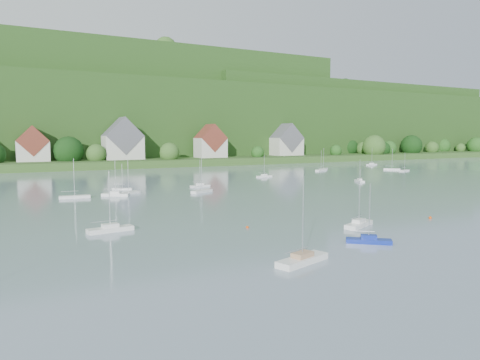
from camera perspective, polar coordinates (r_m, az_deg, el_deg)
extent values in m
cube|color=#345720|center=(208.35, -16.77, 2.25)|extent=(600.00, 60.00, 3.00)
cube|color=#1D3F14|center=(282.12, -19.83, 6.73)|extent=(620.00, 160.00, 40.00)
cube|color=#1D3F14|center=(279.11, -17.69, 8.45)|extent=(240.00, 130.00, 60.00)
cube|color=#1D3F14|center=(327.41, 9.89, 7.12)|extent=(200.00, 110.00, 48.00)
sphere|color=#1A5218|center=(327.45, 24.43, 3.96)|extent=(10.24, 10.24, 10.24)
sphere|color=#315B21|center=(258.68, 16.74, 4.11)|extent=(12.88, 12.88, 12.88)
sphere|color=black|center=(270.19, 13.77, 4.08)|extent=(10.46, 10.46, 10.46)
sphere|color=#1A5218|center=(246.70, 12.13, 3.68)|extent=(6.45, 6.45, 6.45)
sphere|color=#315B21|center=(330.98, 26.32, 3.68)|extent=(6.37, 6.37, 6.37)
sphere|color=black|center=(275.90, 16.29, 4.06)|extent=(10.68, 10.68, 10.68)
sphere|color=black|center=(289.43, 21.03, 4.11)|extent=(12.85, 12.85, 12.85)
sphere|color=#315B21|center=(191.09, -17.87, 3.19)|extent=(8.19, 8.19, 8.19)
sphere|color=#315B21|center=(274.67, 17.11, 4.01)|extent=(10.50, 10.50, 10.50)
sphere|color=black|center=(269.56, 17.84, 3.80)|extent=(8.05, 8.05, 8.05)
sphere|color=#315B21|center=(214.65, -4.00, 4.02)|extent=(12.16, 12.16, 12.16)
sphere|color=#315B21|center=(194.68, -8.99, 3.48)|extent=(8.73, 8.73, 8.73)
sphere|color=#1A5218|center=(306.20, 23.40, 3.77)|extent=(7.74, 7.74, 7.74)
sphere|color=#1A5218|center=(275.33, 18.48, 3.86)|extent=(8.84, 8.84, 8.84)
sphere|color=#1A5218|center=(333.98, 27.89, 3.89)|extent=(11.28, 11.28, 11.28)
sphere|color=#1A5218|center=(214.95, 2.26, 3.52)|extent=(6.24, 6.24, 6.24)
sphere|color=black|center=(237.18, 5.23, 3.84)|extent=(8.16, 8.16, 8.16)
sphere|color=#315B21|center=(269.71, 15.42, 3.87)|extent=(8.09, 8.09, 8.09)
sphere|color=#315B21|center=(304.74, 23.29, 3.79)|extent=(8.14, 8.14, 8.14)
sphere|color=black|center=(192.01, -21.02, 3.46)|extent=(11.92, 11.92, 11.92)
sphere|color=#1A5218|center=(275.22, -11.04, 15.42)|extent=(12.83, 12.83, 12.83)
sphere|color=#1A5218|center=(290.69, -20.01, 14.65)|extent=(12.73, 12.73, 12.73)
sphere|color=#1A5218|center=(281.58, -1.50, 15.24)|extent=(11.50, 11.50, 11.50)
sphere|color=#1A5218|center=(300.47, -8.17, 14.68)|extent=(14.65, 14.65, 14.65)
sphere|color=#315B21|center=(252.88, -9.47, 16.30)|extent=(11.95, 11.95, 11.95)
sphere|color=#1A5218|center=(294.13, 5.56, 14.74)|extent=(9.76, 9.76, 9.76)
sphere|color=black|center=(254.48, -19.90, 15.83)|extent=(8.21, 8.21, 8.21)
sphere|color=#315B21|center=(275.93, -24.74, 14.97)|extent=(12.24, 12.24, 12.24)
sphere|color=#315B21|center=(295.14, 4.25, 14.70)|extent=(9.00, 9.00, 9.00)
sphere|color=#1A5218|center=(301.25, 0.44, 14.49)|extent=(8.03, 8.03, 8.03)
sphere|color=#315B21|center=(342.03, 11.87, 11.32)|extent=(9.52, 9.52, 9.52)
sphere|color=#315B21|center=(380.83, 18.48, 10.55)|extent=(9.12, 9.12, 9.12)
sphere|color=#315B21|center=(299.85, 0.31, 12.45)|extent=(14.97, 14.97, 14.97)
sphere|color=black|center=(310.17, 13.27, 11.83)|extent=(7.52, 7.52, 7.52)
sphere|color=#1A5218|center=(287.88, -3.37, 12.55)|extent=(9.78, 9.78, 9.78)
sphere|color=#1A5218|center=(306.15, 3.88, 12.20)|extent=(12.02, 12.02, 12.02)
sphere|color=black|center=(300.89, 8.82, 12.25)|extent=(11.57, 11.57, 11.57)
sphere|color=#1A5218|center=(281.21, 7.88, 12.78)|extent=(12.65, 12.65, 12.65)
sphere|color=#315B21|center=(297.63, 10.47, 12.19)|extent=(8.28, 8.28, 8.28)
sphere|color=black|center=(341.23, 10.06, 11.31)|extent=(7.47, 7.47, 7.47)
sphere|color=#315B21|center=(289.38, 1.13, 12.51)|extent=(9.48, 9.48, 9.48)
sphere|color=black|center=(359.50, 12.11, 10.04)|extent=(8.43, 8.43, 8.43)
sphere|color=#1A5218|center=(267.95, -28.25, 11.22)|extent=(12.01, 12.01, 12.01)
sphere|color=black|center=(334.74, 14.09, 10.49)|extent=(13.54, 13.54, 13.54)
sphere|color=black|center=(303.04, 3.95, 11.23)|extent=(15.08, 15.08, 15.08)
sphere|color=#315B21|center=(311.42, 0.76, 11.12)|extent=(15.99, 15.99, 15.99)
sphere|color=black|center=(280.37, -20.67, 11.37)|extent=(15.72, 15.72, 15.72)
sphere|color=#315B21|center=(401.26, 12.52, 9.70)|extent=(14.17, 14.17, 14.17)
sphere|color=#1A5218|center=(278.33, -17.52, 11.33)|extent=(10.54, 10.54, 10.54)
sphere|color=black|center=(363.46, 21.33, 9.90)|extent=(14.14, 14.14, 14.14)
cube|color=silver|center=(193.54, -24.94, 3.36)|extent=(12.00, 9.00, 8.00)
cube|color=brown|center=(193.46, -24.99, 4.54)|extent=(12.00, 9.36, 12.00)
cube|color=silver|center=(197.42, -14.72, 4.02)|extent=(16.00, 11.00, 10.00)
cube|color=#5C5B63|center=(197.36, -14.76, 5.47)|extent=(16.00, 11.44, 16.00)
cube|color=silver|center=(208.32, -3.79, 4.13)|extent=(13.00, 10.00, 9.00)
cube|color=brown|center=(208.26, -3.80, 5.36)|extent=(13.00, 10.40, 13.00)
cube|color=silver|center=(233.66, 5.96, 4.27)|extent=(15.00, 10.00, 9.00)
cube|color=#5C5B63|center=(233.60, 5.97, 5.37)|extent=(15.00, 10.40, 15.00)
cube|color=#0F2495|center=(56.12, 16.11, -7.50)|extent=(5.04, 4.52, 0.53)
cube|color=#0F2495|center=(56.01, 16.12, -6.98)|extent=(2.10, 1.98, 0.50)
cylinder|color=silver|center=(55.44, 16.21, -3.89)|extent=(0.10, 0.10, 6.64)
cylinder|color=silver|center=(55.82, 15.32, -6.32)|extent=(2.30, 1.92, 0.08)
cube|color=white|center=(46.13, 7.97, -10.10)|extent=(6.79, 3.75, 0.65)
cube|color=tan|center=(45.98, 7.98, -9.41)|extent=(2.57, 1.92, 0.50)
cylinder|color=silver|center=(45.14, 8.04, -4.69)|extent=(0.10, 0.10, 8.18)
cylinder|color=silver|center=(45.05, 7.24, -8.86)|extent=(3.45, 1.18, 0.08)
cube|color=white|center=(65.81, 14.93, -5.51)|extent=(6.24, 4.03, 0.61)
cube|color=white|center=(65.71, 14.94, -5.04)|extent=(2.43, 1.95, 0.50)
cylinder|color=silver|center=(65.16, 15.02, -1.97)|extent=(0.10, 0.10, 7.60)
cylinder|color=silver|center=(64.77, 14.63, -4.60)|extent=(3.08, 1.44, 0.08)
cube|color=white|center=(62.74, -16.22, -6.09)|extent=(6.22, 2.35, 0.61)
cube|color=white|center=(62.63, -16.24, -5.59)|extent=(2.24, 1.41, 0.50)
cylinder|color=silver|center=(62.05, -16.33, -2.38)|extent=(0.10, 0.10, 7.59)
cylinder|color=silver|center=(62.24, -17.05, -5.08)|extent=(3.33, 0.44, 0.08)
sphere|color=#F44B0B|center=(57.94, 17.97, -7.41)|extent=(0.38, 0.38, 0.38)
sphere|color=#F44B0B|center=(75.84, 23.11, -4.55)|extent=(0.48, 0.48, 0.48)
sphere|color=#F44B0B|center=(62.64, 0.94, -6.17)|extent=(0.41, 0.41, 0.41)
cube|color=white|center=(207.35, 16.46, 1.91)|extent=(5.89, 2.48, 0.57)
cube|color=white|center=(207.31, 16.47, 2.05)|extent=(2.15, 1.42, 0.50)
cylinder|color=silver|center=(207.15, 16.49, 2.97)|extent=(0.10, 0.10, 7.14)
cylinder|color=silver|center=(206.59, 16.33, 2.23)|extent=(3.11, 0.57, 0.08)
cube|color=white|center=(102.17, -4.91, -1.44)|extent=(6.01, 4.27, 0.59)
cylinder|color=silver|center=(101.76, -4.92, 0.80)|extent=(0.10, 0.10, 7.42)
cylinder|color=silver|center=(101.35, -5.23, -0.82)|extent=(2.91, 1.61, 0.08)
cube|color=white|center=(174.05, 10.60, 1.39)|extent=(5.99, 4.96, 0.61)
cylinder|color=silver|center=(173.80, 10.62, 2.75)|extent=(0.10, 0.10, 7.67)
cylinder|color=silver|center=(173.09, 10.52, 1.77)|extent=(2.79, 2.02, 0.08)
cube|color=white|center=(130.32, 15.02, -0.12)|extent=(2.99, 4.84, 0.47)
cube|color=white|center=(130.27, 15.03, 0.09)|extent=(1.47, 1.87, 0.50)
cylinder|color=silver|center=(130.05, 15.05, 1.27)|extent=(0.10, 0.10, 5.86)
cylinder|color=silver|center=(129.56, 15.14, 0.35)|extent=(1.05, 2.42, 0.08)
cube|color=white|center=(110.43, -14.78, -1.11)|extent=(4.78, 3.03, 0.46)
cylinder|color=silver|center=(110.11, -14.82, 0.51)|extent=(0.10, 0.10, 5.81)
cylinder|color=silver|center=(110.43, -15.15, -0.53)|extent=(2.38, 1.08, 0.08)
cube|color=white|center=(101.99, -14.04, -1.61)|extent=(5.66, 4.03, 0.56)
cylinder|color=silver|center=(101.60, -14.09, 0.50)|extent=(0.10, 0.10, 6.98)
cylinder|color=silver|center=(101.30, -14.41, -1.00)|extent=(2.74, 1.53, 0.08)
cube|color=white|center=(113.20, -5.12, -0.78)|extent=(5.27, 2.08, 0.51)
cube|color=white|center=(113.14, -5.12, -0.52)|extent=(1.91, 1.23, 0.50)
cylinder|color=silver|center=(112.87, -5.13, 0.97)|extent=(0.10, 0.10, 6.41)
cylinder|color=silver|center=(112.69, -5.46, -0.22)|extent=(2.81, 0.44, 0.08)
cube|color=white|center=(98.43, -20.35, -2.03)|extent=(6.25, 2.26, 0.61)
cylinder|color=silver|center=(98.00, -20.43, 0.36)|extent=(0.10, 0.10, 7.64)
cylinder|color=silver|center=(98.26, -20.91, -1.36)|extent=(3.36, 0.39, 0.08)
cube|color=white|center=(99.47, -15.59, -1.82)|extent=(5.82, 4.52, 0.59)
cube|color=white|center=(99.41, -15.59, -1.51)|extent=(2.34, 2.07, 0.50)
cylinder|color=silver|center=(99.06, -15.64, 0.45)|extent=(0.10, 0.10, 7.32)
cylinder|color=silver|center=(99.64, -16.08, -1.13)|extent=(2.76, 1.79, 0.08)
cube|color=white|center=(168.52, 10.30, 1.25)|extent=(5.88, 3.58, 0.57)
cylinder|color=silver|center=(168.28, 10.32, 2.56)|extent=(0.10, 0.10, 7.12)
cylinder|color=silver|center=(167.70, 10.16, 1.64)|extent=(2.94, 1.23, 0.08)
cube|color=white|center=(179.88, 18.82, 1.31)|extent=(5.33, 5.56, 0.60)
cylinder|color=silver|center=(179.64, 18.86, 2.61)|extent=(0.10, 0.10, 7.52)
cylinder|color=silver|center=(179.81, 18.55, 1.71)|extent=(2.31, 2.48, 0.08)
cube|color=white|center=(140.27, 3.11, 0.46)|extent=(5.29, 1.88, 0.52)
cube|color=white|center=(140.23, 3.11, 0.67)|extent=(1.89, 1.16, 0.50)
cylinder|color=silver|center=(140.01, 3.12, 1.89)|extent=(0.10, 0.10, 6.48)
cylinder|color=silver|center=(139.72, 2.85, 0.92)|extent=(2.85, 0.32, 0.08)
cube|color=white|center=(175.31, 20.25, 1.15)|extent=(5.19, 2.63, 0.50)
cylinder|color=silver|center=(175.10, 20.29, 2.25)|extent=(0.10, 0.10, 6.25)
cylinder|color=silver|center=(174.56, 20.15, 1.51)|extent=(2.68, 0.78, 0.08)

